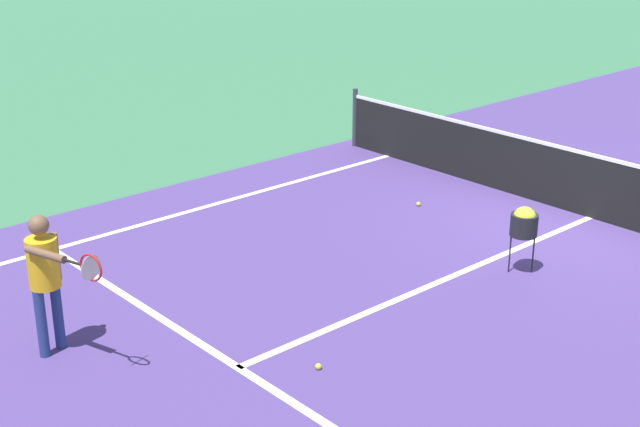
{
  "coord_description": "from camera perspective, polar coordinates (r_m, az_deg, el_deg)",
  "views": [
    {
      "loc": [
        6.5,
        -11.09,
        4.7
      ],
      "look_at": [
        -0.78,
        -4.59,
        1.0
      ],
      "focal_mm": 50.46,
      "sensor_mm": 36.0,
      "label": 1
    }
  ],
  "objects": [
    {
      "name": "net",
      "position": [
        13.52,
        16.96,
        1.7
      ],
      "size": [
        10.02,
        0.09,
        1.07
      ],
      "color": "#33383D",
      "rests_on": "ground_plane"
    },
    {
      "name": "player_near",
      "position": [
        9.52,
        -17.01,
        -3.47
      ],
      "size": [
        1.17,
        0.41,
        1.53
      ],
      "color": "navy",
      "rests_on": "ground_plane"
    },
    {
      "name": "line_sideline_left",
      "position": [
        12.69,
        -14.74,
        -1.68
      ],
      "size": [
        0.1,
        11.89,
        0.01
      ],
      "primitive_type": "cube",
      "color": "white",
      "rests_on": "ground_plane"
    },
    {
      "name": "ball_hopper",
      "position": [
        11.36,
        12.82,
        -0.54
      ],
      "size": [
        0.34,
        0.34,
        0.87
      ],
      "color": "black",
      "rests_on": "ground_plane"
    },
    {
      "name": "court_surface_inbounds",
      "position": [
        13.69,
        16.75,
        -0.25
      ],
      "size": [
        10.62,
        24.4,
        0.0
      ],
      "primitive_type": "cube",
      "color": "#4C387A",
      "rests_on": "ground_plane"
    },
    {
      "name": "line_center_service",
      "position": [
        11.25,
        7.97,
        -4.13
      ],
      "size": [
        0.1,
        6.4,
        0.01
      ],
      "primitive_type": "cube",
      "color": "white",
      "rests_on": "ground_plane"
    },
    {
      "name": "line_service_near",
      "position": [
        9.29,
        -5.21,
        -9.7
      ],
      "size": [
        8.22,
        0.1,
        0.01
      ],
      "primitive_type": "cube",
      "color": "white",
      "rests_on": "ground_plane"
    },
    {
      "name": "tennis_ball_near_net",
      "position": [
        13.63,
        6.26,
        0.6
      ],
      "size": [
        0.07,
        0.07,
        0.07
      ],
      "primitive_type": "sphere",
      "color": "#CCE033",
      "rests_on": "ground_plane"
    },
    {
      "name": "tennis_ball_mid_court",
      "position": [
        9.21,
        -0.11,
        -9.68
      ],
      "size": [
        0.07,
        0.07,
        0.07
      ],
      "primitive_type": "sphere",
      "color": "#CCE033",
      "rests_on": "ground_plane"
    },
    {
      "name": "ground_plane",
      "position": [
        13.69,
        16.75,
        -0.25
      ],
      "size": [
        60.0,
        60.0,
        0.0
      ],
      "primitive_type": "plane",
      "color": "#38724C"
    }
  ]
}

